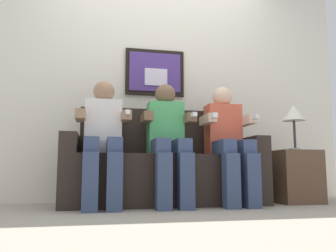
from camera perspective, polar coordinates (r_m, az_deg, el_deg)
name	(u,v)px	position (r m, az deg, el deg)	size (l,w,h in m)	color
ground_plane	(172,209)	(2.88, 0.62, -13.58)	(5.49, 5.49, 0.00)	#9E9384
back_wall_assembly	(157,78)	(3.74, -1.93, 7.97)	(4.22, 0.10, 2.60)	silver
couch	(164,170)	(3.18, -0.64, -7.35)	(1.82, 0.58, 0.90)	#2D231E
person_on_left	(103,135)	(2.97, -10.75, -1.55)	(0.46, 0.56, 1.11)	white
person_in_middle	(168,137)	(3.03, -0.03, -1.80)	(0.46, 0.56, 1.11)	#4CB266
person_on_right	(228,138)	(3.19, 9.94, -1.96)	(0.46, 0.56, 1.11)	#D8593F
side_table_right	(295,177)	(3.55, 20.33, -7.91)	(0.40, 0.40, 0.50)	brown
table_lamp	(294,115)	(3.63, 20.19, 1.75)	(0.22, 0.22, 0.46)	#333338
spare_remote_on_table	(297,149)	(3.47, 20.74, -3.61)	(0.04, 0.13, 0.02)	white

